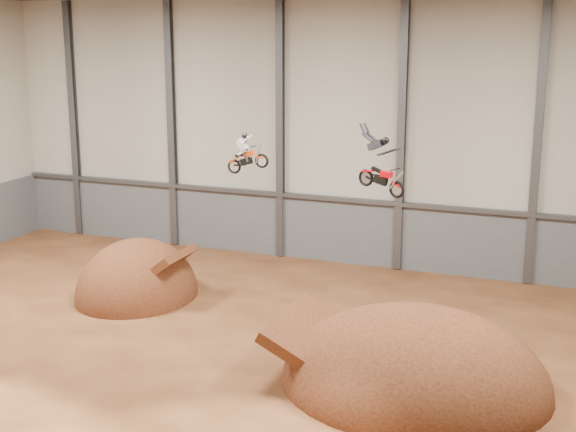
# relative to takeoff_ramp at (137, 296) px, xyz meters

# --- Properties ---
(floor) EXTENTS (40.00, 40.00, 0.00)m
(floor) POSITION_rel_takeoff_ramp_xyz_m (7.16, -5.99, 0.00)
(floor) COLOR #4C2714
(floor) RESTS_ON ground
(back_wall) EXTENTS (40.00, 0.10, 14.00)m
(back_wall) POSITION_rel_takeoff_ramp_xyz_m (7.16, 9.01, 7.00)
(back_wall) COLOR #BBB6A5
(back_wall) RESTS_ON ground
(lower_band_back) EXTENTS (39.80, 0.18, 3.50)m
(lower_band_back) POSITION_rel_takeoff_ramp_xyz_m (7.16, 8.91, 1.75)
(lower_band_back) COLOR #5B5E63
(lower_band_back) RESTS_ON ground
(steel_rail) EXTENTS (39.80, 0.35, 0.20)m
(steel_rail) POSITION_rel_takeoff_ramp_xyz_m (7.16, 8.76, 3.55)
(steel_rail) COLOR #47494F
(steel_rail) RESTS_ON lower_band_back
(steel_column_0) EXTENTS (0.40, 0.36, 13.90)m
(steel_column_0) POSITION_rel_takeoff_ramp_xyz_m (-9.51, 8.81, 7.00)
(steel_column_0) COLOR #47494F
(steel_column_0) RESTS_ON ground
(steel_column_1) EXTENTS (0.40, 0.36, 13.90)m
(steel_column_1) POSITION_rel_takeoff_ramp_xyz_m (-2.84, 8.81, 7.00)
(steel_column_1) COLOR #47494F
(steel_column_1) RESTS_ON ground
(steel_column_2) EXTENTS (0.40, 0.36, 13.90)m
(steel_column_2) POSITION_rel_takeoff_ramp_xyz_m (3.83, 8.81, 7.00)
(steel_column_2) COLOR #47494F
(steel_column_2) RESTS_ON ground
(steel_column_3) EXTENTS (0.40, 0.36, 13.90)m
(steel_column_3) POSITION_rel_takeoff_ramp_xyz_m (10.49, 8.81, 7.00)
(steel_column_3) COLOR #47494F
(steel_column_3) RESTS_ON ground
(steel_column_4) EXTENTS (0.40, 0.36, 13.90)m
(steel_column_4) POSITION_rel_takeoff_ramp_xyz_m (17.16, 8.81, 7.00)
(steel_column_4) COLOR #47494F
(steel_column_4) RESTS_ON ground
(takeoff_ramp) EXTENTS (5.57, 6.42, 5.57)m
(takeoff_ramp) POSITION_rel_takeoff_ramp_xyz_m (0.00, 0.00, 0.00)
(takeoff_ramp) COLOR #3E1C0F
(takeoff_ramp) RESTS_ON ground
(landing_ramp) EXTENTS (9.71, 8.59, 5.60)m
(landing_ramp) POSITION_rel_takeoff_ramp_xyz_m (14.46, -4.74, 0.00)
(landing_ramp) COLOR #3E1C0F
(landing_ramp) RESTS_ON ground
(fmx_rider_a) EXTENTS (2.19, 0.74, 2.05)m
(fmx_rider_a) POSITION_rel_takeoff_ramp_xyz_m (6.99, -2.34, 7.79)
(fmx_rider_a) COLOR #ED3700
(fmx_rider_b) EXTENTS (3.24, 1.75, 2.84)m
(fmx_rider_b) POSITION_rel_takeoff_ramp_xyz_m (12.29, -2.10, 7.65)
(fmx_rider_b) COLOR red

